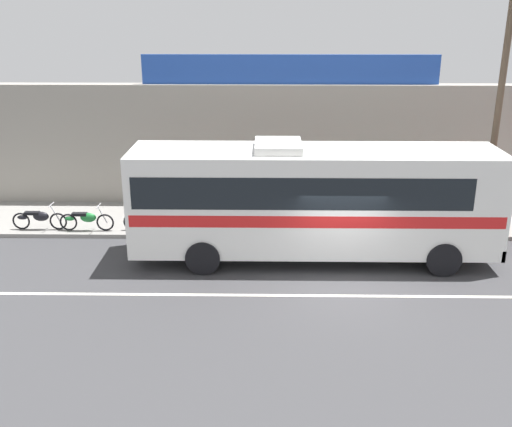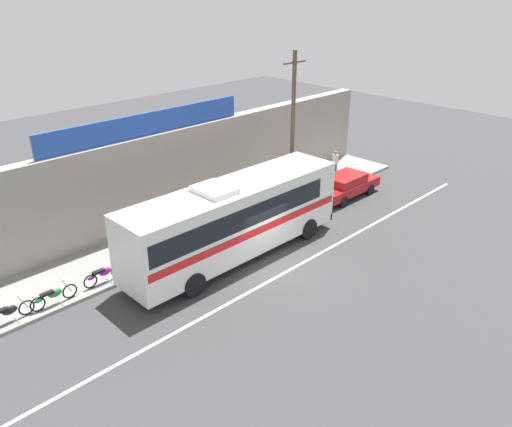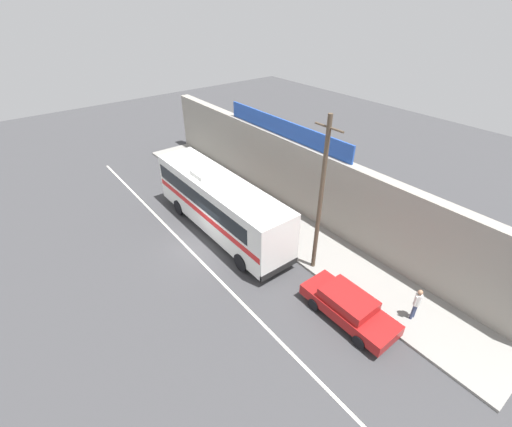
# 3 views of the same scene
# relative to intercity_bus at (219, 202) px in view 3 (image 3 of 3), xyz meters

# --- Properties ---
(ground_plane) EXTENTS (70.00, 70.00, 0.00)m
(ground_plane) POSITION_rel_intercity_bus_xyz_m (0.82, -1.79, -2.07)
(ground_plane) COLOR #3A3A3D
(sidewalk_slab) EXTENTS (30.00, 3.60, 0.14)m
(sidewalk_slab) POSITION_rel_intercity_bus_xyz_m (0.82, 3.41, -2.00)
(sidewalk_slab) COLOR gray
(sidewalk_slab) RESTS_ON ground_plane
(storefront_facade) EXTENTS (30.00, 0.70, 4.80)m
(storefront_facade) POSITION_rel_intercity_bus_xyz_m (0.82, 5.56, 0.33)
(storefront_facade) COLOR gray
(storefront_facade) RESTS_ON ground_plane
(storefront_billboard) EXTENTS (11.27, 0.12, 1.10)m
(storefront_billboard) POSITION_rel_intercity_bus_xyz_m (-0.49, 5.56, 3.28)
(storefront_billboard) COLOR #234CAD
(storefront_billboard) RESTS_ON storefront_facade
(road_center_stripe) EXTENTS (30.00, 0.14, 0.01)m
(road_center_stripe) POSITION_rel_intercity_bus_xyz_m (0.82, -2.59, -2.06)
(road_center_stripe) COLOR silver
(road_center_stripe) RESTS_ON ground_plane
(intercity_bus) EXTENTS (11.21, 2.64, 3.78)m
(intercity_bus) POSITION_rel_intercity_bus_xyz_m (0.00, 0.00, 0.00)
(intercity_bus) COLOR white
(intercity_bus) RESTS_ON ground_plane
(parked_car) EXTENTS (4.57, 1.87, 1.37)m
(parked_car) POSITION_rel_intercity_bus_xyz_m (9.57, 0.73, -1.33)
(parked_car) COLOR maroon
(parked_car) RESTS_ON ground_plane
(utility_pole) EXTENTS (1.60, 0.22, 8.40)m
(utility_pole) POSITION_rel_intercity_bus_xyz_m (6.16, 2.02, 2.41)
(utility_pole) COLOR brown
(utility_pole) RESTS_ON sidewalk_slab
(motorcycle_orange) EXTENTS (1.92, 0.56, 0.94)m
(motorcycle_orange) POSITION_rel_intercity_bus_xyz_m (-7.71, 2.00, -1.50)
(motorcycle_orange) COLOR black
(motorcycle_orange) RESTS_ON sidewalk_slab
(motorcycle_blue) EXTENTS (1.88, 0.56, 0.94)m
(motorcycle_blue) POSITION_rel_intercity_bus_xyz_m (-5.50, 2.07, -1.50)
(motorcycle_blue) COLOR black
(motorcycle_blue) RESTS_ON sidewalk_slab
(motorcycle_green) EXTENTS (1.94, 0.56, 0.94)m
(motorcycle_green) POSITION_rel_intercity_bus_xyz_m (-9.40, 2.09, -1.50)
(motorcycle_green) COLOR black
(motorcycle_green) RESTS_ON sidewalk_slab
(pedestrian_far_right) EXTENTS (0.30, 0.48, 1.73)m
(pedestrian_far_right) POSITION_rel_intercity_bus_xyz_m (11.51, 3.01, -0.91)
(pedestrian_far_right) COLOR navy
(pedestrian_far_right) RESTS_ON sidewalk_slab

